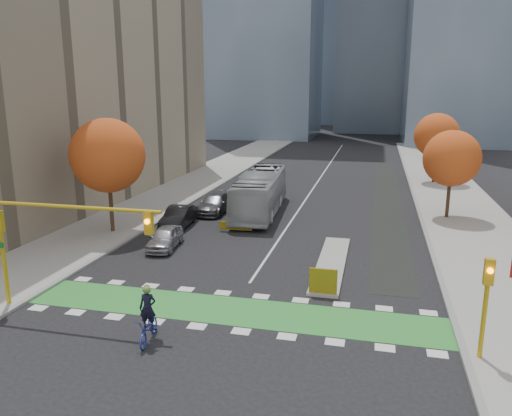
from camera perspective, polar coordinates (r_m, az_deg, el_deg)
The scene contains 21 objects.
ground at distance 22.65m, azimuth -3.96°, elevation -13.17°, with size 300.00×300.00×0.00m, color black.
sidewalk_west at distance 45.09m, azimuth -12.74°, elevation 0.20°, with size 7.00×120.00×0.15m, color gray.
sidewalk_east at distance 41.20m, azimuth 23.32°, elevation -1.83°, with size 7.00×120.00×0.15m, color gray.
curb_west at distance 43.68m, azimuth -8.61°, elevation -0.04°, with size 0.30×120.00×0.16m, color gray.
curb_east at distance 40.72m, azimuth 18.47°, elevation -1.58°, with size 0.30×120.00×0.16m, color gray.
bike_crossing at distance 23.94m, azimuth -2.86°, elevation -11.61°, with size 20.00×3.00×0.01m, color #2D8A32.
centre_line at distance 60.46m, azimuth 7.50°, elevation 3.66°, with size 0.15×70.00×0.01m, color silver.
bike_lane_paint at distance 50.33m, azimuth 14.76°, elevation 1.37°, with size 2.50×50.00×0.01m, color black.
median_island at distance 30.10m, azimuth 8.61°, elevation -6.24°, with size 1.60×10.00×0.16m, color gray.
hazard_board at distance 25.37m, azimuth 7.68°, elevation -8.28°, with size 1.40×0.12×1.30m, color yellow.
building_west at distance 51.22m, azimuth -23.44°, elevation 15.01°, with size 16.00×44.00×25.00m, color gray.
tree_west at distance 36.49m, azimuth -16.59°, elevation 5.76°, with size 5.20×5.20×8.22m.
tree_east_near at distance 42.02m, azimuth 21.47°, elevation 5.30°, with size 4.40×4.40×7.08m.
tree_east_far at distance 57.83m, azimuth 19.96°, elevation 7.78°, with size 4.80×4.80×7.65m.
traffic_signal_west at distance 24.29m, azimuth -22.65°, elevation -2.17°, with size 8.53×0.56×5.20m.
traffic_signal_east at distance 20.63m, azimuth 24.85°, elevation -8.89°, with size 0.35×0.43×4.10m.
cyclist at distance 21.37m, azimuth -12.18°, elevation -12.75°, with size 1.01×2.19×2.44m.
bus at distance 41.59m, azimuth 0.49°, elevation 1.81°, with size 2.96×12.63×3.52m, color #A4A8AC.
parked_car_a at distance 33.08m, azimuth -10.36°, elevation -3.36°, with size 1.66×4.12×1.40m, color #A09FA4.
parked_car_b at distance 37.90m, azimuth -8.86°, elevation -1.03°, with size 1.65×4.73×1.56m, color black.
parked_car_c at distance 42.04m, azimuth -4.74°, elevation 0.51°, with size 2.16×5.32×1.54m, color #515156.
Camera 1 is at (6.23, -19.28, 10.13)m, focal length 35.00 mm.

